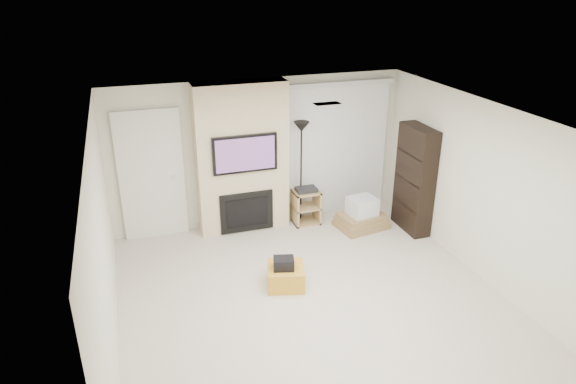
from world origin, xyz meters
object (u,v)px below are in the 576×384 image
object	(u,v)px
ottoman	(286,276)
box_stack	(362,216)
bookshelf	(415,179)
floor_lamp	(301,144)
av_stand	(306,205)

from	to	relation	value
ottoman	box_stack	xyz separation A→B (m)	(1.79, 1.30, 0.06)
bookshelf	floor_lamp	bearing A→B (deg)	152.58
floor_lamp	av_stand	bearing A→B (deg)	-62.88
box_stack	bookshelf	bearing A→B (deg)	-20.80
av_stand	floor_lamp	bearing A→B (deg)	117.12
floor_lamp	ottoman	bearing A→B (deg)	-115.29
floor_lamp	box_stack	size ratio (longest dim) A/B	2.00
floor_lamp	bookshelf	size ratio (longest dim) A/B	1.00
bookshelf	box_stack	bearing A→B (deg)	159.20
box_stack	floor_lamp	bearing A→B (deg)	147.42
ottoman	av_stand	xyz separation A→B (m)	(0.94, 1.76, 0.20)
ottoman	bookshelf	bearing A→B (deg)	21.26
ottoman	bookshelf	world-z (taller)	bookshelf
floor_lamp	box_stack	world-z (taller)	floor_lamp
floor_lamp	av_stand	world-z (taller)	floor_lamp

